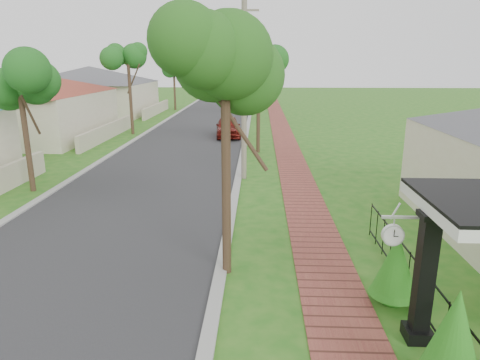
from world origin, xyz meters
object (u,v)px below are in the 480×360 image
(porch_post, at_px, (423,285))
(parked_car_white, at_px, (249,102))
(near_tree, at_px, (225,81))
(utility_pole, at_px, (244,92))
(parked_car_red, at_px, (228,127))
(station_clock, at_px, (393,234))

(porch_post, xyz_separation_m, parked_car_white, (-4.15, 39.69, -0.31))
(parked_car_white, relative_size, near_tree, 0.86)
(porch_post, xyz_separation_m, utility_pole, (-3.65, 11.30, 2.64))
(parked_car_red, xyz_separation_m, near_tree, (1.38, -19.62, 3.91))
(station_clock, bearing_deg, near_tree, 147.20)
(parked_car_white, distance_m, station_clock, 39.48)
(parked_car_red, height_order, station_clock, station_clock)
(near_tree, bearing_deg, porch_post, -33.69)
(near_tree, height_order, utility_pole, utility_pole)
(porch_post, xyz_separation_m, parked_car_red, (-5.13, 22.12, -0.43))
(parked_car_red, xyz_separation_m, parked_car_white, (0.98, 17.57, 0.13))
(station_clock, bearing_deg, utility_pole, 106.17)
(near_tree, height_order, station_clock, near_tree)
(parked_car_red, relative_size, station_clock, 5.89)
(porch_post, distance_m, near_tree, 5.69)
(utility_pole, xyz_separation_m, station_clock, (3.16, -10.90, -1.81))
(parked_car_white, height_order, utility_pole, utility_pole)
(utility_pole, bearing_deg, parked_car_white, 91.01)
(parked_car_red, bearing_deg, parked_car_white, 81.53)
(parked_car_white, distance_m, utility_pole, 28.55)
(near_tree, xyz_separation_m, station_clock, (3.26, -2.10, -2.65))
(near_tree, bearing_deg, parked_car_red, 94.01)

